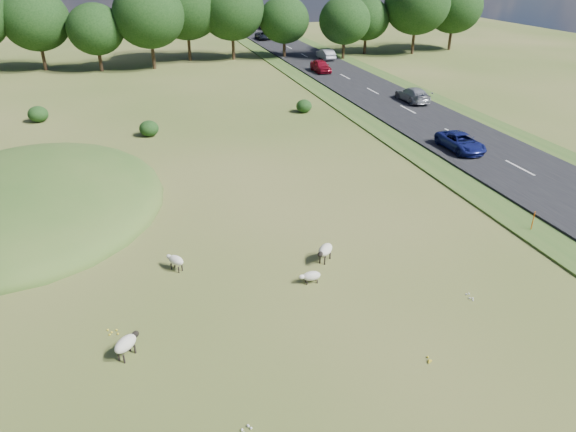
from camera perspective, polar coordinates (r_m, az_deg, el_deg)
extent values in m
plane|color=#3B561B|center=(41.81, -8.99, 7.91)|extent=(160.00, 160.00, 0.00)
ellipsoid|color=#33561E|center=(34.76, -26.85, 1.26)|extent=(16.00, 20.00, 4.00)
cube|color=black|center=(56.82, 10.25, 12.96)|extent=(8.00, 150.00, 0.25)
cylinder|color=black|center=(77.24, -25.55, 15.74)|extent=(0.44, 0.44, 3.61)
ellipsoid|color=black|center=(76.71, -26.23, 18.93)|extent=(8.41, 8.41, 7.57)
cylinder|color=black|center=(73.82, -20.15, 16.04)|extent=(0.44, 0.44, 3.02)
ellipsoid|color=black|center=(73.32, -20.62, 18.85)|extent=(7.04, 7.04, 6.34)
cylinder|color=black|center=(73.26, -14.77, 17.03)|extent=(0.44, 0.44, 3.90)
ellipsoid|color=black|center=(72.68, -15.23, 20.71)|extent=(9.09, 9.09, 8.18)
cylinder|color=black|center=(78.47, -10.94, 18.12)|extent=(0.44, 0.44, 4.22)
ellipsoid|color=black|center=(77.91, -11.29, 21.86)|extent=(9.85, 9.85, 8.86)
cylinder|color=black|center=(78.45, -6.11, 18.32)|extent=(0.44, 0.44, 3.94)
ellipsoid|color=black|center=(77.90, -6.30, 21.83)|extent=(9.20, 9.20, 8.28)
cylinder|color=black|center=(79.31, -0.42, 18.24)|extent=(0.44, 0.44, 3.09)
ellipsoid|color=black|center=(78.84, -0.43, 20.95)|extent=(7.20, 7.20, 6.48)
cylinder|color=black|center=(78.58, 6.17, 18.03)|extent=(0.44, 0.44, 3.12)
ellipsoid|color=black|center=(78.10, 6.31, 20.80)|extent=(7.29, 7.29, 6.56)
cylinder|color=black|center=(84.07, 8.55, 18.40)|extent=(0.44, 0.44, 2.93)
ellipsoid|color=black|center=(83.64, 8.73, 20.82)|extent=(6.84, 6.84, 6.16)
cylinder|color=black|center=(85.11, 13.75, 18.48)|extent=(0.44, 0.44, 4.16)
ellipsoid|color=black|center=(84.59, 14.15, 21.88)|extent=(9.71, 9.71, 8.74)
cylinder|color=black|center=(90.77, 17.58, 18.37)|extent=(0.44, 0.44, 3.74)
ellipsoid|color=black|center=(90.31, 18.00, 21.22)|extent=(8.72, 8.72, 7.84)
ellipsoid|color=black|center=(44.59, -15.19, 9.37)|extent=(1.59, 1.59, 1.30)
ellipsoid|color=black|center=(50.15, 1.78, 12.12)|extent=(1.51, 1.51, 1.23)
ellipsoid|color=black|center=(52.13, -26.03, 10.14)|extent=(1.75, 1.75, 1.43)
cylinder|color=#D8590C|center=(30.58, 25.56, -0.54)|extent=(0.06, 0.06, 1.20)
ellipsoid|color=beige|center=(20.27, -17.63, -13.38)|extent=(1.07, 1.10, 0.51)
ellipsoid|color=black|center=(20.54, -16.62, -12.49)|extent=(0.40, 0.40, 0.26)
cylinder|color=black|center=(20.77, -17.17, -13.76)|extent=(0.07, 0.07, 0.37)
cylinder|color=black|center=(20.63, -16.64, -14.00)|extent=(0.07, 0.07, 0.37)
cylinder|color=black|center=(20.47, -18.28, -14.65)|extent=(0.07, 0.07, 0.37)
cylinder|color=black|center=(20.33, -17.75, -14.90)|extent=(0.07, 0.07, 0.37)
ellipsoid|color=beige|center=(24.80, -12.35, -4.83)|extent=(0.90, 0.97, 0.45)
ellipsoid|color=silver|center=(25.10, -13.09, -4.42)|extent=(0.34, 0.35, 0.22)
cylinder|color=black|center=(25.11, -12.84, -5.49)|extent=(0.06, 0.06, 0.32)
cylinder|color=black|center=(25.23, -12.48, -5.28)|extent=(0.06, 0.06, 0.32)
cylinder|color=black|center=(24.77, -12.04, -5.88)|extent=(0.06, 0.06, 0.32)
cylinder|color=black|center=(24.89, -11.68, -5.66)|extent=(0.06, 0.06, 0.32)
ellipsoid|color=beige|center=(23.45, 2.63, -6.66)|extent=(0.85, 0.46, 0.43)
ellipsoid|color=silver|center=(23.31, 1.56, -6.77)|extent=(0.28, 0.21, 0.22)
cylinder|color=black|center=(23.46, 2.12, -7.49)|extent=(0.06, 0.06, 0.16)
cylinder|color=black|center=(23.63, 1.97, -7.21)|extent=(0.06, 0.06, 0.16)
cylinder|color=black|center=(23.59, 3.27, -7.30)|extent=(0.06, 0.06, 0.16)
cylinder|color=black|center=(23.76, 3.11, -7.03)|extent=(0.06, 0.06, 0.16)
ellipsoid|color=beige|center=(24.94, 4.17, -3.76)|extent=(1.13, 1.11, 0.53)
ellipsoid|color=black|center=(24.48, 3.61, -4.27)|extent=(0.42, 0.41, 0.27)
cylinder|color=black|center=(24.89, 4.11, -5.04)|extent=(0.08, 0.08, 0.38)
cylinder|color=black|center=(24.98, 3.57, -4.89)|extent=(0.08, 0.08, 0.38)
cylinder|color=black|center=(25.36, 4.70, -4.41)|extent=(0.08, 0.08, 0.38)
cylinder|color=black|center=(25.45, 4.17, -4.27)|extent=(0.08, 0.08, 0.38)
imported|color=black|center=(111.52, -2.68, 20.33)|extent=(1.71, 4.20, 1.22)
imported|color=#B1B4B9|center=(77.14, 4.24, 17.50)|extent=(1.53, 4.39, 1.45)
imported|color=navy|center=(41.15, 18.64, 7.81)|extent=(2.09, 4.54, 1.26)
imported|color=black|center=(96.90, -2.81, 19.37)|extent=(2.09, 4.53, 1.26)
imported|color=maroon|center=(68.10, 3.66, 16.31)|extent=(1.76, 4.37, 1.49)
imported|color=#96989D|center=(54.71, 13.68, 13.00)|extent=(1.97, 4.85, 1.41)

